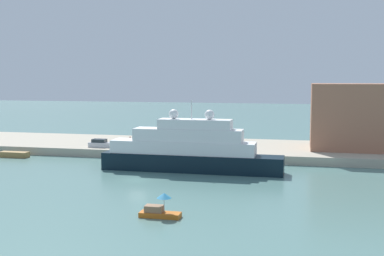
% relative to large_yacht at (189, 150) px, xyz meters
% --- Properties ---
extents(ground, '(400.00, 400.00, 0.00)m').
position_rel_large_yacht_xyz_m(ground, '(-5.51, -7.63, -3.15)').
color(ground, slate).
extents(quay_dock, '(110.00, 20.87, 1.43)m').
position_rel_large_yacht_xyz_m(quay_dock, '(-5.51, 18.80, -2.43)').
color(quay_dock, '#ADA38E').
rests_on(quay_dock, ground).
extents(large_yacht, '(27.23, 4.03, 10.69)m').
position_rel_large_yacht_xyz_m(large_yacht, '(0.00, 0.00, 0.00)').
color(large_yacht, black).
rests_on(large_yacht, ground).
extents(small_motorboat, '(4.17, 1.48, 2.51)m').
position_rel_large_yacht_xyz_m(small_motorboat, '(2.65, -24.12, -2.33)').
color(small_motorboat, '#C66019').
rests_on(small_motorboat, ground).
extents(work_barge, '(5.12, 1.61, 0.97)m').
position_rel_large_yacht_xyz_m(work_barge, '(-32.88, 5.50, -2.66)').
color(work_barge, olive).
rests_on(work_barge, ground).
extents(harbor_building, '(17.33, 10.79, 11.48)m').
position_rel_large_yacht_xyz_m(harbor_building, '(26.55, 19.41, 4.02)').
color(harbor_building, '#9E664C').
rests_on(harbor_building, quay_dock).
extents(parked_car, '(4.13, 1.77, 1.45)m').
position_rel_large_yacht_xyz_m(parked_car, '(-19.25, 11.47, -1.09)').
color(parked_car, silver).
rests_on(parked_car, quay_dock).
extents(person_figure, '(0.36, 0.36, 1.83)m').
position_rel_large_yacht_xyz_m(person_figure, '(-14.31, 13.69, -0.87)').
color(person_figure, maroon).
rests_on(person_figure, quay_dock).
extents(mooring_bollard, '(0.50, 0.50, 0.78)m').
position_rel_large_yacht_xyz_m(mooring_bollard, '(-2.11, 9.19, -1.33)').
color(mooring_bollard, black).
rests_on(mooring_bollard, quay_dock).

